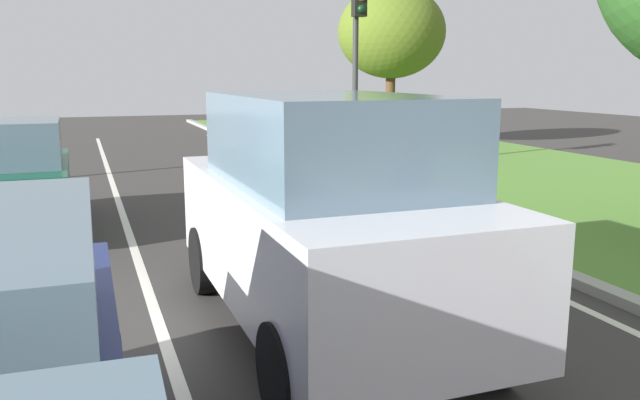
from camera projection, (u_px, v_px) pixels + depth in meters
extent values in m
plane|color=#383533|center=(171.00, 224.00, 10.84)|extent=(60.00, 60.00, 0.00)
cube|color=silver|center=(127.00, 228.00, 10.60)|extent=(0.12, 32.00, 0.01)
cube|color=silver|center=(368.00, 209.00, 12.06)|extent=(0.12, 32.00, 0.01)
cube|color=#548433|center=(580.00, 191.00, 13.71)|extent=(9.00, 48.00, 0.06)
cube|color=#9E9B93|center=(392.00, 204.00, 12.22)|extent=(0.24, 48.00, 0.12)
cube|color=silver|center=(323.00, 238.00, 6.19)|extent=(1.93, 4.51, 1.10)
cube|color=slate|center=(329.00, 139.00, 5.87)|extent=(1.72, 2.71, 0.80)
cylinder|color=black|center=(204.00, 260.00, 7.40)|extent=(0.22, 0.76, 0.76)
cylinder|color=black|center=(345.00, 246.00, 8.00)|extent=(0.22, 0.76, 0.76)
cylinder|color=black|center=(285.00, 374.00, 4.59)|extent=(0.22, 0.76, 0.76)
cylinder|color=black|center=(494.00, 339.00, 5.19)|extent=(0.22, 0.76, 0.76)
cylinder|color=black|center=(107.00, 381.00, 4.62)|extent=(0.23, 0.64, 0.64)
cube|color=#0C472D|center=(14.00, 188.00, 10.22)|extent=(1.67, 3.71, 0.80)
cube|color=slate|center=(8.00, 143.00, 9.85)|extent=(1.50, 1.91, 0.68)
cylinder|color=black|center=(67.00, 196.00, 11.71)|extent=(0.23, 0.60, 0.60)
cylinder|color=black|center=(67.00, 226.00, 9.40)|extent=(0.23, 0.60, 0.60)
cylinder|color=#2D2D2D|center=(355.00, 75.00, 16.13)|extent=(0.14, 0.14, 4.90)
sphere|color=black|center=(361.00, 9.00, 15.53)|extent=(0.20, 0.20, 0.20)
cylinder|color=#4C331E|center=(390.00, 111.00, 21.84)|extent=(0.32, 0.32, 2.49)
ellipsoid|color=#51661E|center=(392.00, 32.00, 21.36)|extent=(3.53, 3.53, 3.00)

